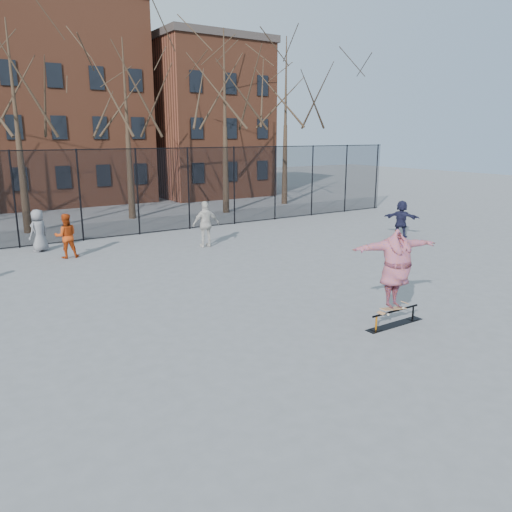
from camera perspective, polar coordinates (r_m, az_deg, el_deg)
ground at (r=12.43m, az=2.93°, el=-7.93°), size 100.00×100.00×0.00m
skate_rail at (r=12.86m, az=15.60°, el=-6.94°), size 1.78×0.27×0.39m
skateboard at (r=12.70m, az=15.41°, el=-5.82°), size 0.82×0.20×0.10m
skater at (r=12.41m, az=15.71°, el=-1.43°), size 2.44×1.09×1.92m
bystander_red at (r=20.21m, az=-20.88°, el=2.16°), size 0.90×0.74×1.69m
bystander_white at (r=20.83m, az=-5.75°, el=3.63°), size 1.18×0.63×1.92m
bystander_navy at (r=23.72m, az=16.27°, el=4.10°), size 1.32×1.57×1.69m
bystander_extra at (r=21.72m, az=-23.59°, el=2.68°), size 1.00×0.91×1.71m
fence at (r=23.47m, az=-16.20°, el=6.99°), size 34.03×0.07×4.00m
tree_row at (r=27.41m, az=-20.20°, el=18.72°), size 33.66×7.46×10.67m
rowhouses at (r=36.14m, az=-21.87°, el=15.12°), size 29.00×7.00×13.00m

